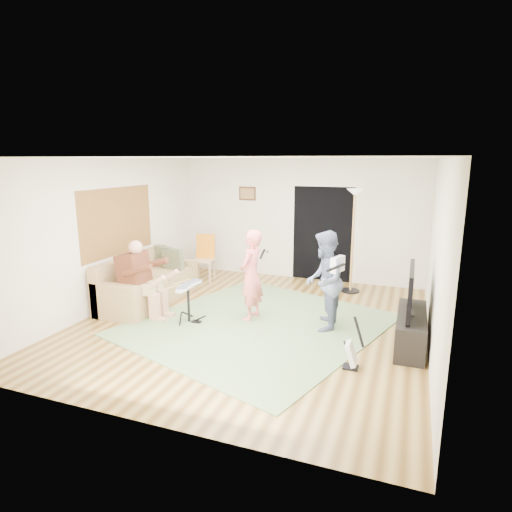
% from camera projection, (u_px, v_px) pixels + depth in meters
% --- Properties ---
extents(floor, '(6.00, 6.00, 0.00)m').
position_uv_depth(floor, '(252.00, 323.00, 7.17)').
color(floor, brown).
rests_on(floor, ground).
extents(walls, '(5.50, 6.00, 2.70)m').
position_uv_depth(walls, '(252.00, 244.00, 6.87)').
color(walls, silver).
rests_on(walls, floor).
extents(ceiling, '(6.00, 6.00, 0.00)m').
position_uv_depth(ceiling, '(251.00, 158.00, 6.57)').
color(ceiling, white).
rests_on(ceiling, walls).
extents(window_blinds, '(0.00, 2.05, 2.05)m').
position_uv_depth(window_blinds, '(118.00, 221.00, 7.94)').
color(window_blinds, olive).
rests_on(window_blinds, walls).
extents(doorway, '(2.10, 0.00, 2.10)m').
position_uv_depth(doorway, '(323.00, 234.00, 9.48)').
color(doorway, black).
rests_on(doorway, walls).
extents(picture_frame, '(0.42, 0.03, 0.32)m').
position_uv_depth(picture_frame, '(247.00, 194.00, 9.91)').
color(picture_frame, '#3F2314').
rests_on(picture_frame, walls).
extents(area_rug, '(4.53, 4.74, 0.02)m').
position_uv_depth(area_rug, '(258.00, 324.00, 7.07)').
color(area_rug, '#607E4D').
rests_on(area_rug, floor).
extents(sofa, '(0.91, 2.21, 0.90)m').
position_uv_depth(sofa, '(145.00, 287.00, 8.16)').
color(sofa, '#A07F50').
rests_on(sofa, floor).
extents(drummer, '(0.87, 0.48, 1.33)m').
position_uv_depth(drummer, '(143.00, 287.00, 7.38)').
color(drummer, '#5A2B19').
rests_on(drummer, sofa).
extents(drum_kit, '(0.37, 0.67, 0.69)m').
position_uv_depth(drum_kit, '(189.00, 305.00, 7.13)').
color(drum_kit, black).
rests_on(drum_kit, floor).
extents(singer, '(0.41, 0.59, 1.54)m').
position_uv_depth(singer, '(251.00, 275.00, 7.19)').
color(singer, '#EC6767').
rests_on(singer, floor).
extents(microphone, '(0.06, 0.06, 0.24)m').
position_uv_depth(microphone, '(262.00, 254.00, 7.04)').
color(microphone, black).
rests_on(microphone, singer).
extents(guitarist, '(0.68, 0.83, 1.60)m').
position_uv_depth(guitarist, '(324.00, 281.00, 6.76)').
color(guitarist, slate).
rests_on(guitarist, floor).
extents(guitar_held, '(0.30, 0.61, 0.26)m').
position_uv_depth(guitar_held, '(338.00, 264.00, 6.63)').
color(guitar_held, white).
rests_on(guitar_held, guitarist).
extents(guitar_spare, '(0.26, 0.23, 0.72)m').
position_uv_depth(guitar_spare, '(352.00, 354.00, 5.56)').
color(guitar_spare, black).
rests_on(guitar_spare, floor).
extents(torchiere_lamp, '(0.38, 0.38, 2.11)m').
position_uv_depth(torchiere_lamp, '(354.00, 222.00, 8.54)').
color(torchiere_lamp, black).
rests_on(torchiere_lamp, floor).
extents(dining_chair, '(0.51, 0.53, 1.03)m').
position_uv_depth(dining_chair, '(205.00, 264.00, 9.63)').
color(dining_chair, '#CCAF84').
rests_on(dining_chair, floor).
extents(tv_cabinet, '(0.40, 1.40, 0.50)m').
position_uv_depth(tv_cabinet, '(411.00, 330.00, 6.22)').
color(tv_cabinet, black).
rests_on(tv_cabinet, floor).
extents(television, '(0.06, 1.18, 0.67)m').
position_uv_depth(television, '(410.00, 290.00, 6.11)').
color(television, black).
rests_on(television, tv_cabinet).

